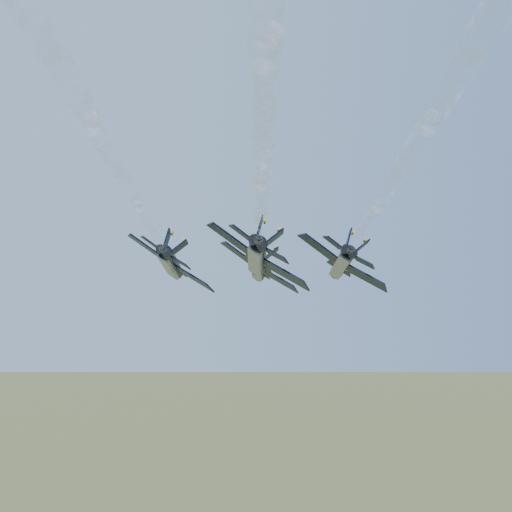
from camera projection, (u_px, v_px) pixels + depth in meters
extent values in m
cylinder|color=black|center=(259.00, 267.00, 98.79)|extent=(5.61, 13.05, 2.30)
cone|color=black|center=(261.00, 270.00, 106.48)|extent=(2.88, 3.05, 2.30)
ellipsoid|color=black|center=(262.00, 265.00, 102.10)|extent=(1.81, 2.58, 1.20)
cube|color=gray|center=(257.00, 271.00, 98.77)|extent=(4.44, 11.55, 1.19)
cube|color=black|center=(239.00, 254.00, 98.24)|extent=(4.90, 3.34, 3.33)
cube|color=#FCF60D|center=(240.00, 254.00, 99.89)|extent=(4.65, 0.56, 3.27)
cube|color=black|center=(279.00, 281.00, 97.78)|extent=(5.68, 5.21, 3.33)
cube|color=#FCF60D|center=(279.00, 281.00, 99.44)|extent=(4.07, 2.83, 3.27)
cube|color=black|center=(245.00, 256.00, 92.79)|extent=(2.33, 1.80, 1.54)
cube|color=black|center=(271.00, 274.00, 92.51)|extent=(2.67, 2.55, 1.54)
cube|color=black|center=(259.00, 253.00, 93.42)|extent=(1.40, 2.29, 2.47)
cube|color=black|center=(269.00, 261.00, 93.31)|extent=(2.59, 2.62, 1.67)
cylinder|color=black|center=(254.00, 264.00, 92.00)|extent=(1.74, 1.52, 1.49)
cylinder|color=black|center=(260.00, 268.00, 91.94)|extent=(1.74, 1.52, 1.49)
cylinder|color=black|center=(171.00, 263.00, 87.34)|extent=(5.61, 13.05, 2.30)
cone|color=black|center=(181.00, 266.00, 95.04)|extent=(2.88, 3.05, 2.30)
ellipsoid|color=black|center=(178.00, 261.00, 90.66)|extent=(1.81, 2.58, 1.20)
cube|color=gray|center=(168.00, 267.00, 87.33)|extent=(4.44, 11.55, 1.19)
cube|color=black|center=(148.00, 248.00, 86.79)|extent=(4.90, 3.34, 3.33)
cube|color=#FCF60D|center=(151.00, 249.00, 88.44)|extent=(4.65, 0.56, 3.27)
cube|color=black|center=(192.00, 279.00, 86.34)|extent=(5.68, 5.21, 3.33)
cube|color=#FCF60D|center=(194.00, 279.00, 87.99)|extent=(4.07, 2.83, 3.27)
cube|color=black|center=(148.00, 250.00, 81.34)|extent=(2.33, 1.80, 1.54)
cube|color=black|center=(177.00, 270.00, 81.06)|extent=(2.67, 2.55, 1.54)
cube|color=black|center=(165.00, 247.00, 81.97)|extent=(1.40, 2.29, 2.47)
cube|color=black|center=(176.00, 255.00, 81.86)|extent=(2.59, 2.62, 1.67)
cylinder|color=black|center=(158.00, 259.00, 80.55)|extent=(1.74, 1.52, 1.49)
cylinder|color=black|center=(164.00, 263.00, 80.49)|extent=(1.74, 1.52, 1.49)
cylinder|color=black|center=(342.00, 263.00, 87.12)|extent=(5.61, 13.05, 2.30)
cone|color=black|center=(338.00, 266.00, 94.82)|extent=(2.88, 3.05, 2.30)
ellipsoid|color=black|center=(342.00, 261.00, 90.44)|extent=(1.81, 2.58, 1.20)
cube|color=gray|center=(339.00, 267.00, 87.10)|extent=(4.44, 11.55, 1.19)
cube|color=black|center=(320.00, 248.00, 86.57)|extent=(4.90, 3.34, 3.33)
cube|color=#FCF60D|center=(319.00, 248.00, 88.22)|extent=(4.65, 0.56, 3.27)
cube|color=black|center=(365.00, 279.00, 86.12)|extent=(5.68, 5.21, 3.33)
cube|color=#FCF60D|center=(364.00, 279.00, 87.77)|extent=(4.07, 2.83, 3.27)
cube|color=black|center=(331.00, 250.00, 81.12)|extent=(2.33, 1.80, 1.54)
cube|color=black|center=(361.00, 270.00, 80.84)|extent=(2.67, 2.55, 1.54)
cube|color=black|center=(347.00, 247.00, 81.75)|extent=(1.40, 2.29, 2.47)
cube|color=black|center=(359.00, 255.00, 81.64)|extent=(2.59, 2.62, 1.67)
cylinder|color=black|center=(343.00, 258.00, 80.33)|extent=(1.74, 1.52, 1.49)
cylinder|color=black|center=(350.00, 263.00, 80.27)|extent=(1.74, 1.52, 1.49)
cylinder|color=black|center=(258.00, 257.00, 74.90)|extent=(5.61, 13.05, 2.30)
cone|color=black|center=(261.00, 261.00, 82.60)|extent=(2.88, 3.05, 2.30)
ellipsoid|color=black|center=(262.00, 255.00, 78.22)|extent=(1.81, 2.58, 1.20)
cube|color=gray|center=(255.00, 262.00, 74.89)|extent=(4.44, 11.55, 1.19)
cube|color=black|center=(231.00, 240.00, 74.35)|extent=(4.90, 3.34, 3.33)
cube|color=#FCF60D|center=(233.00, 240.00, 76.00)|extent=(4.65, 0.56, 3.27)
cube|color=black|center=(284.00, 275.00, 73.90)|extent=(5.68, 5.21, 3.33)
cube|color=#FCF60D|center=(284.00, 275.00, 75.55)|extent=(4.07, 2.83, 3.27)
cube|color=black|center=(238.00, 241.00, 68.90)|extent=(2.33, 1.80, 1.54)
cube|color=black|center=(273.00, 265.00, 68.62)|extent=(2.67, 2.55, 1.54)
cube|color=black|center=(257.00, 237.00, 69.53)|extent=(1.40, 2.29, 2.47)
cube|color=black|center=(271.00, 247.00, 69.42)|extent=(2.59, 2.62, 1.67)
cylinder|color=black|center=(251.00, 251.00, 68.11)|extent=(1.74, 1.52, 1.49)
cylinder|color=black|center=(259.00, 256.00, 68.05)|extent=(1.74, 1.52, 1.49)
cylinder|color=white|center=(254.00, 261.00, 82.53)|extent=(6.33, 19.24, 1.22)
cylinder|color=white|center=(245.00, 250.00, 64.08)|extent=(6.77, 19.36, 1.68)
cylinder|color=white|center=(229.00, 230.00, 45.63)|extent=(7.30, 19.51, 2.22)
cylinder|color=white|center=(145.00, 255.00, 71.09)|extent=(6.33, 19.24, 1.22)
cylinder|color=white|center=(96.00, 239.00, 52.63)|extent=(6.77, 19.36, 1.68)
cylinder|color=white|center=(355.00, 255.00, 70.86)|extent=(6.33, 19.24, 1.22)
cylinder|color=white|center=(380.00, 239.00, 52.41)|extent=(6.77, 19.36, 1.68)
cylinder|color=white|center=(431.00, 206.00, 33.96)|extent=(7.30, 19.51, 2.22)
cylinder|color=white|center=(251.00, 245.00, 58.64)|extent=(6.33, 19.24, 1.22)
cylinder|color=white|center=(235.00, 220.00, 40.19)|extent=(6.77, 19.36, 1.68)
cylinder|color=white|center=(191.00, 153.00, 21.74)|extent=(7.30, 19.51, 2.22)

